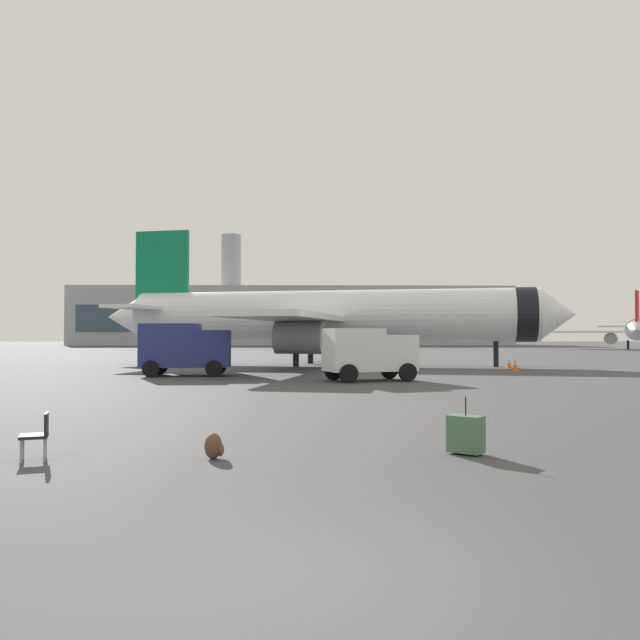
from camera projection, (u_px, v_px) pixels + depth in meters
The scene contains 12 objects.
ground_plane at pixel (304, 580), 5.93m from camera, with size 400.00×400.00×0.00m, color #424244.
airplane_at_gate at pixel (327, 316), 47.42m from camera, with size 35.47×32.26×10.50m.
service_truck at pixel (185, 347), 35.20m from camera, with size 4.85×2.62×2.90m.
cargo_van at pixel (369, 352), 31.34m from camera, with size 4.80×3.40×2.60m.
safety_cone_near at pixel (165, 361), 46.91m from camera, with size 0.44×0.44×0.67m.
safety_cone_mid at pixel (509, 363), 43.16m from camera, with size 0.44×0.44×0.66m.
safety_cone_far at pixel (405, 357), 56.45m from camera, with size 0.44×0.44×0.62m.
safety_cone_outer at pixel (515, 365), 39.23m from camera, with size 0.44×0.44×0.82m.
rolling_suitcase at pixel (466, 434), 12.16m from camera, with size 0.75×0.72×1.10m.
traveller_backpack at pixel (214, 446), 11.70m from camera, with size 0.36×0.40×0.48m.
gate_chair at pixel (38, 433), 11.59m from camera, with size 0.61×0.61×0.86m.
terminal_building at pixel (292, 316), 141.77m from camera, with size 94.43×18.68×24.61m.
Camera 1 is at (-0.00, -5.98, 2.30)m, focal length 35.62 mm.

